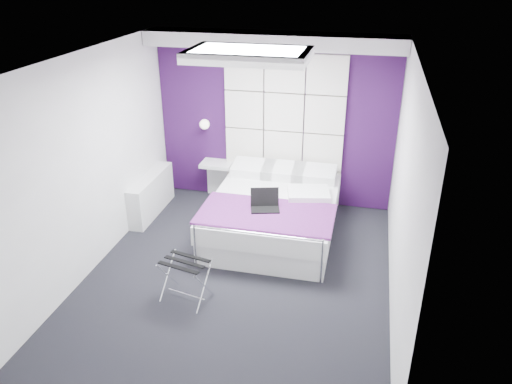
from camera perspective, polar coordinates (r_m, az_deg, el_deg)
floor at (r=6.19m, az=-2.04°, el=-9.48°), size 4.40×4.40×0.00m
ceiling at (r=5.16m, az=-2.50°, el=14.93°), size 4.40×4.40×0.00m
wall_back at (r=7.56m, az=2.15°, el=8.17°), size 3.60×0.00×3.60m
wall_left at (r=6.24m, az=-18.44°, el=3.03°), size 0.00×4.40×4.40m
wall_right at (r=5.39m, az=16.54°, el=-0.21°), size 0.00×4.40×4.40m
accent_wall at (r=7.55m, az=2.14°, el=8.15°), size 3.58×0.02×2.58m
soffit at (r=7.05m, az=1.91°, el=16.94°), size 3.58×0.50×0.20m
headboard at (r=7.52m, az=3.18°, el=7.01°), size 1.80×0.08×2.30m
skylight at (r=5.74m, az=-0.84°, el=15.51°), size 1.36×0.86×0.12m
wall_lamp at (r=7.71m, az=-5.81°, el=7.79°), size 0.15×0.15×0.15m
radiator at (r=7.62m, az=-11.88°, el=-0.30°), size 0.22×1.20×0.60m
bed at (r=6.90m, az=2.05°, el=-2.49°), size 1.72×2.07×0.73m
nightstand at (r=7.84m, az=-4.48°, el=3.23°), size 0.48×0.37×0.05m
luggage_rack at (r=5.73m, az=-8.03°, el=-9.93°), size 0.51×0.37×0.50m
laptop at (r=6.43m, az=1.13°, el=-1.33°), size 0.36×0.26×0.26m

